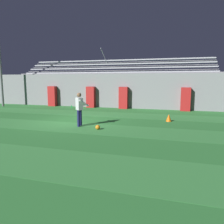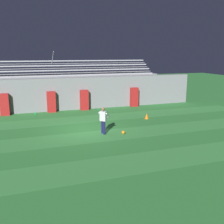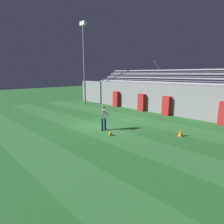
# 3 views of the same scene
# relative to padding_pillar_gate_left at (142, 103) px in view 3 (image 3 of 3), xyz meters

# --- Properties ---
(ground_plane) EXTENTS (80.00, 80.00, 0.00)m
(ground_plane) POSITION_rel_padding_pillar_gate_left_xyz_m (1.41, -5.95, -0.87)
(ground_plane) COLOR #2D7533
(turf_stripe_near) EXTENTS (28.00, 2.17, 0.01)m
(turf_stripe_near) POSITION_rel_padding_pillar_gate_left_xyz_m (1.41, -11.95, -0.87)
(turf_stripe_near) COLOR #38843D
(turf_stripe_near) RESTS_ON ground
(turf_stripe_mid) EXTENTS (28.00, 2.17, 0.01)m
(turf_stripe_mid) POSITION_rel_padding_pillar_gate_left_xyz_m (1.41, -7.61, -0.87)
(turf_stripe_mid) COLOR #38843D
(turf_stripe_mid) RESTS_ON ground
(turf_stripe_far) EXTENTS (28.00, 2.17, 0.01)m
(turf_stripe_far) POSITION_rel_padding_pillar_gate_left_xyz_m (1.41, -3.26, -0.87)
(turf_stripe_far) COLOR #38843D
(turf_stripe_far) RESTS_ON ground
(back_wall) EXTENTS (24.00, 0.60, 2.80)m
(back_wall) POSITION_rel_padding_pillar_gate_left_xyz_m (1.41, 0.55, 0.53)
(back_wall) COLOR gray
(back_wall) RESTS_ON ground
(padding_pillar_gate_left) EXTENTS (0.70, 0.44, 1.75)m
(padding_pillar_gate_left) POSITION_rel_padding_pillar_gate_left_xyz_m (0.00, 0.00, 0.00)
(padding_pillar_gate_left) COLOR #B21E1E
(padding_pillar_gate_left) RESTS_ON ground
(padding_pillar_gate_right) EXTENTS (0.70, 0.44, 1.75)m
(padding_pillar_gate_right) POSITION_rel_padding_pillar_gate_left_xyz_m (2.82, 0.00, 0.00)
(padding_pillar_gate_right) COLOR #B21E1E
(padding_pillar_gate_right) RESTS_ON ground
(padding_pillar_far_left) EXTENTS (0.70, 0.44, 1.75)m
(padding_pillar_far_left) POSITION_rel_padding_pillar_gate_left_xyz_m (-3.66, 0.00, 0.00)
(padding_pillar_far_left) COLOR #B21E1E
(padding_pillar_far_left) RESTS_ON ground
(padding_pillar_far_right) EXTENTS (0.70, 0.44, 1.75)m
(padding_pillar_far_right) POSITION_rel_padding_pillar_gate_left_xyz_m (7.57, 0.00, 0.00)
(padding_pillar_far_right) COLOR #B21E1E
(padding_pillar_far_right) RESTS_ON ground
(bleacher_stand) EXTENTS (18.00, 3.35, 5.03)m
(bleacher_stand) POSITION_rel_padding_pillar_gate_left_xyz_m (1.41, 2.54, 0.62)
(bleacher_stand) COLOR gray
(bleacher_stand) RESTS_ON ground
(floodlight_pole) EXTENTS (0.90, 0.36, 9.78)m
(floodlight_pole) POSITION_rel_padding_pillar_gate_left_xyz_m (-7.76, -1.43, 5.15)
(floodlight_pole) COLOR slate
(floodlight_pole) RESTS_ON ground
(goalkeeper) EXTENTS (0.74, 0.73, 1.67)m
(goalkeeper) POSITION_rel_padding_pillar_gate_left_xyz_m (2.33, -7.24, 0.08)
(goalkeeper) COLOR #19194C
(goalkeeper) RESTS_ON ground
(soccer_ball) EXTENTS (0.22, 0.22, 0.22)m
(soccer_ball) POSITION_rel_padding_pillar_gate_left_xyz_m (3.46, -7.73, -0.76)
(soccer_ball) COLOR orange
(soccer_ball) RESTS_ON ground
(traffic_cone) EXTENTS (0.30, 0.30, 0.42)m
(traffic_cone) POSITION_rel_padding_pillar_gate_left_xyz_m (6.55, -4.71, -0.66)
(traffic_cone) COLOR orange
(traffic_cone) RESTS_ON ground
(water_bottle) EXTENTS (0.07, 0.07, 0.24)m
(water_bottle) POSITION_rel_padding_pillar_gate_left_xyz_m (-1.39, -0.82, -0.75)
(water_bottle) COLOR green
(water_bottle) RESTS_ON ground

